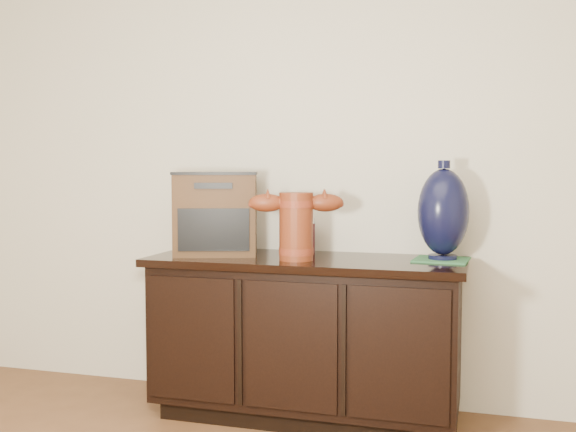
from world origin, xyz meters
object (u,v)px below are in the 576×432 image
(terracotta_vessel, at_px, (296,222))
(spray_can, at_px, (309,236))
(lamp_base, at_px, (443,212))
(sideboard, at_px, (306,336))
(tv_radio, at_px, (216,213))

(terracotta_vessel, distance_m, spray_can, 0.29)
(terracotta_vessel, xyz_separation_m, lamp_base, (0.64, 0.17, 0.05))
(terracotta_vessel, xyz_separation_m, spray_can, (-0.01, 0.28, -0.09))
(lamp_base, bearing_deg, sideboard, -172.17)
(terracotta_vessel, bearing_deg, spray_can, 73.59)
(spray_can, bearing_deg, terracotta_vessel, -87.57)
(lamp_base, xyz_separation_m, spray_can, (-0.65, 0.10, -0.13))
(lamp_base, bearing_deg, tv_radio, -176.35)
(terracotta_vessel, xyz_separation_m, tv_radio, (-0.43, 0.11, 0.03))
(tv_radio, height_order, lamp_base, lamp_base)
(spray_can, bearing_deg, lamp_base, -9.18)
(sideboard, bearing_deg, spray_can, 99.99)
(sideboard, relative_size, terracotta_vessel, 3.39)
(tv_radio, bearing_deg, lamp_base, -14.16)
(tv_radio, distance_m, spray_can, 0.47)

